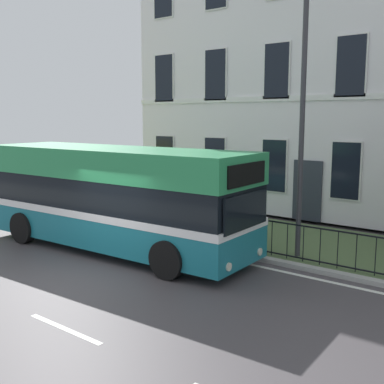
{
  "coord_description": "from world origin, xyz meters",
  "views": [
    {
      "loc": [
        8.96,
        -6.87,
        3.87
      ],
      "look_at": [
        -0.37,
        5.05,
        1.47
      ],
      "focal_mm": 44.53,
      "sensor_mm": 36.0,
      "label": 1
    }
  ],
  "objects": [
    {
      "name": "iron_verge_railing",
      "position": [
        1.75,
        4.4,
        0.62
      ],
      "size": [
        13.39,
        0.04,
        0.97
      ],
      "color": "black",
      "rests_on": "ground_plane"
    },
    {
      "name": "georgian_townhouse",
      "position": [
        1.75,
        14.58,
        6.8
      ],
      "size": [
        16.79,
        11.07,
        13.3
      ],
      "color": "white",
      "rests_on": "ground_plane"
    },
    {
      "name": "street_lamp_post",
      "position": [
        3.48,
        4.8,
        4.22
      ],
      "size": [
        0.36,
        0.24,
        7.19
      ],
      "color": "#333338",
      "rests_on": "ground_plane"
    },
    {
      "name": "single_decker_bus",
      "position": [
        -1.18,
        2.46,
        1.57
      ],
      "size": [
        8.79,
        2.86,
        2.99
      ],
      "rotation": [
        0.0,
        0.0,
        0.04
      ],
      "color": "#196E7F",
      "rests_on": "ground_plane"
    },
    {
      "name": "ground_plane",
      "position": [
        0.0,
        0.81,
        -0.02
      ],
      "size": [
        60.0,
        56.0,
        0.18
      ],
      "color": "#454043"
    },
    {
      "name": "litter_bin",
      "position": [
        1.33,
        5.2,
        0.66
      ],
      "size": [
        0.56,
        0.56,
        1.08
      ],
      "color": "black",
      "rests_on": "ground_plane"
    }
  ]
}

